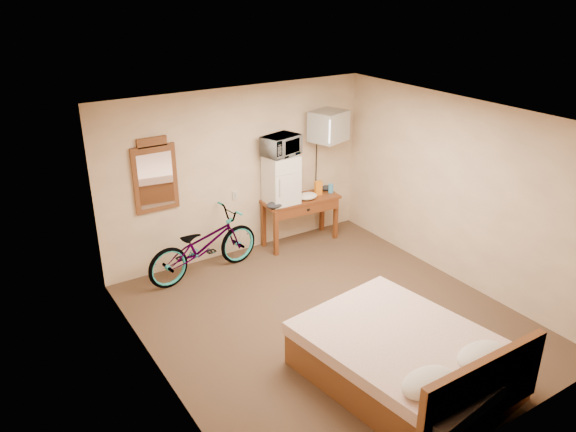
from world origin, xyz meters
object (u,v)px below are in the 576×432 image
(desk, at_px, (302,207))
(mini_fridge, at_px, (281,179))
(wall_mirror, at_px, (155,176))
(microwave, at_px, (281,145))
(bicycle, at_px, (204,245))
(bed, at_px, (409,361))
(crt_television, at_px, (329,126))
(blue_cup, at_px, (331,188))

(desk, bearing_deg, mini_fridge, 172.22)
(wall_mirror, bearing_deg, desk, -7.04)
(mini_fridge, distance_m, microwave, 0.52)
(microwave, height_order, bicycle, microwave)
(bicycle, xyz_separation_m, bed, (0.77, -3.27, -0.16))
(crt_television, xyz_separation_m, bicycle, (-2.20, -0.12, -1.36))
(crt_television, height_order, bed, crt_television)
(bicycle, bearing_deg, wall_mirror, 44.59)
(bicycle, bearing_deg, bed, -173.85)
(bed, bearing_deg, wall_mirror, 108.71)
(microwave, height_order, wall_mirror, wall_mirror)
(desk, bearing_deg, bicycle, -176.59)
(desk, height_order, crt_television, crt_television)
(bicycle, height_order, bed, bicycle)
(blue_cup, bearing_deg, desk, 177.06)
(bed, bearing_deg, microwave, 80.00)
(blue_cup, xyz_separation_m, wall_mirror, (-2.71, 0.30, 0.62))
(microwave, xyz_separation_m, crt_television, (0.83, -0.03, 0.18))
(desk, distance_m, crt_television, 1.29)
(bicycle, bearing_deg, desk, -93.62)
(mini_fridge, height_order, blue_cup, mini_fridge)
(desk, relative_size, microwave, 2.33)
(desk, relative_size, bicycle, 0.73)
(bed, bearing_deg, blue_cup, 66.21)
(microwave, relative_size, bicycle, 0.31)
(wall_mirror, bearing_deg, bed, -71.29)
(desk, bearing_deg, wall_mirror, 172.96)
(desk, bearing_deg, blue_cup, -2.94)
(mini_fridge, relative_size, bed, 0.33)
(mini_fridge, bearing_deg, bicycle, -173.83)
(bicycle, relative_size, bed, 0.77)
(bicycle, bearing_deg, blue_cup, -95.12)
(microwave, distance_m, blue_cup, 1.20)
(desk, bearing_deg, crt_television, 2.01)
(desk, height_order, mini_fridge, mini_fridge)
(desk, distance_m, wall_mirror, 2.35)
(desk, bearing_deg, bed, -105.60)
(desk, distance_m, mini_fridge, 0.61)
(desk, distance_m, blue_cup, 0.57)
(blue_cup, xyz_separation_m, bicycle, (-2.24, -0.07, -0.37))
(wall_mirror, distance_m, bed, 4.02)
(desk, xyz_separation_m, wall_mirror, (-2.18, 0.27, 0.83))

